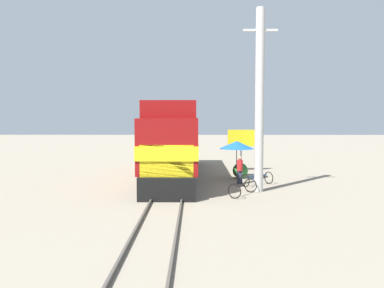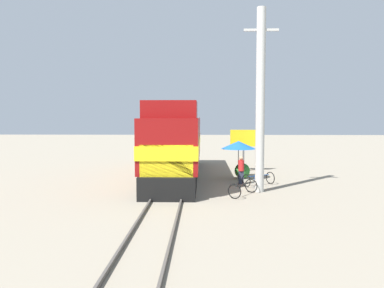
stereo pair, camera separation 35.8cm
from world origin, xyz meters
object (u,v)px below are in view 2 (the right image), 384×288
at_px(locomotive, 176,146).
at_px(bicycle, 259,179).
at_px(billboard_sign, 244,141).
at_px(bicycle_spare, 243,188).
at_px(utility_pole, 260,100).
at_px(vendor_umbrella, 238,145).
at_px(person_bystander, 241,169).

bearing_deg(locomotive, bicycle, -28.92).
distance_m(billboard_sign, bicycle_spare, 8.69).
xyz_separation_m(utility_pole, vendor_umbrella, (-0.74, 4.02, -2.66)).
bearing_deg(locomotive, bicycle_spare, -55.72).
bearing_deg(billboard_sign, utility_pole, -89.71).
relative_size(person_bystander, bicycle, 0.84).
height_order(utility_pole, bicycle, utility_pole).
relative_size(locomotive, vendor_umbrella, 6.18).
bearing_deg(locomotive, utility_pole, -43.75).
height_order(billboard_sign, bicycle_spare, billboard_sign).
xyz_separation_m(locomotive, billboard_sign, (4.71, 2.89, 0.15)).
distance_m(person_bystander, bicycle, 1.17).
bearing_deg(utility_pole, billboard_sign, 90.29).
bearing_deg(billboard_sign, locomotive, -148.51).
distance_m(vendor_umbrella, bicycle, 3.03).
distance_m(bicycle, bicycle_spare, 3.04).
relative_size(utility_pole, person_bystander, 5.76).
bearing_deg(utility_pole, locomotive, 136.25).
relative_size(locomotive, utility_pole, 1.57).
bearing_deg(vendor_umbrella, bicycle, -66.52).
height_order(vendor_umbrella, person_bystander, vendor_umbrella).
height_order(locomotive, bicycle_spare, locomotive).
bearing_deg(bicycle, vendor_umbrella, 170.13).
height_order(locomotive, person_bystander, locomotive).
height_order(locomotive, utility_pole, utility_pole).
bearing_deg(billboard_sign, bicycle, -87.30).
bearing_deg(person_bystander, utility_pole, -71.02).
height_order(vendor_umbrella, billboard_sign, billboard_sign).
xyz_separation_m(utility_pole, billboard_sign, (-0.04, 7.43, -2.61)).
bearing_deg(locomotive, vendor_umbrella, -7.47).
bearing_deg(bicycle, utility_pole, -40.59).
bearing_deg(billboard_sign, vendor_umbrella, -101.60).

